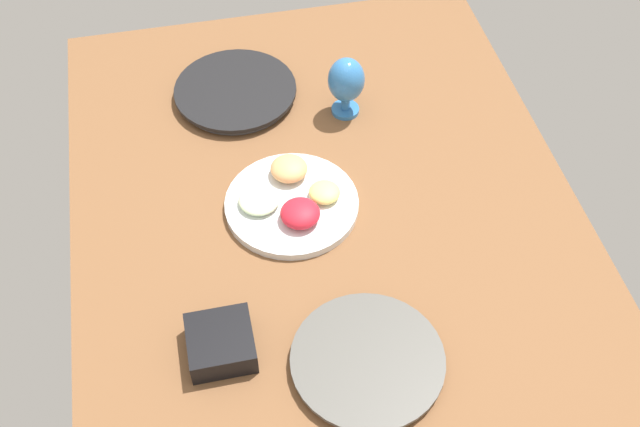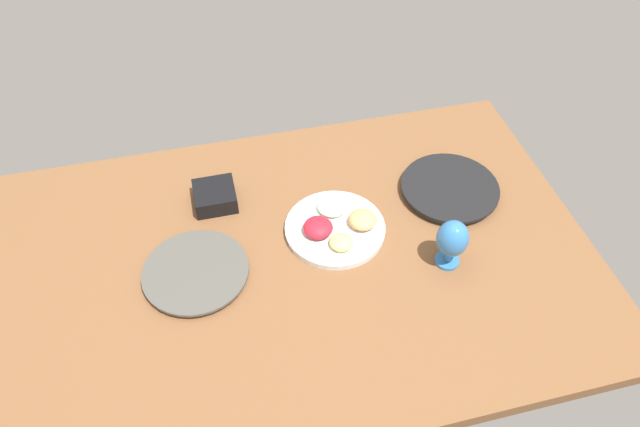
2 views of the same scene
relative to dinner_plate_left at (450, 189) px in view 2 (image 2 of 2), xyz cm
name	(u,v)px [view 2 (image 2 of 2)]	position (x,y,z in cm)	size (l,w,h in cm)	color
ground_plane	(293,263)	(49.63, 13.39, -3.35)	(160.00, 104.00, 4.00)	brown
dinner_plate_left	(450,189)	(0.00, 0.00, 0.00)	(28.51, 28.51, 2.60)	#4C4C51
dinner_plate_right	(196,273)	(75.02, 12.77, -0.21)	(27.46, 27.46, 2.19)	silver
fruit_platter	(336,227)	(36.01, 6.57, 0.43)	(27.65, 27.65, 5.56)	silver
hurricane_glass_blue	(452,240)	(10.35, 23.97, 7.53)	(8.29, 8.29, 14.81)	#3274B9
square_bowl_black	(215,195)	(66.88, -12.07, 1.58)	(11.67, 11.67, 5.26)	black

